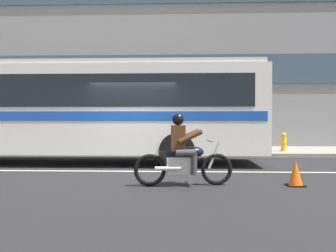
# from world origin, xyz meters

# --- Properties ---
(ground_plane) EXTENTS (60.00, 60.00, 0.00)m
(ground_plane) POSITION_xyz_m (0.00, 0.00, 0.00)
(ground_plane) COLOR black
(sidewalk_curb) EXTENTS (28.00, 3.80, 0.15)m
(sidewalk_curb) POSITION_xyz_m (0.00, 5.10, 0.07)
(sidewalk_curb) COLOR gray
(sidewalk_curb) RESTS_ON ground_plane
(lane_center_stripe) EXTENTS (26.60, 0.14, 0.01)m
(lane_center_stripe) POSITION_xyz_m (0.00, -0.60, 0.00)
(lane_center_stripe) COLOR silver
(lane_center_stripe) RESTS_ON ground_plane
(office_building_facade) EXTENTS (28.00, 0.89, 11.03)m
(office_building_facade) POSITION_xyz_m (0.00, 7.39, 5.52)
(office_building_facade) COLOR gray
(office_building_facade) RESTS_ON ground_plane
(transit_bus) EXTENTS (12.03, 2.65, 3.22)m
(transit_bus) POSITION_xyz_m (-2.01, 1.19, 1.88)
(transit_bus) COLOR white
(transit_bus) RESTS_ON ground_plane
(motorcycle_with_rider) EXTENTS (2.14, 0.67, 1.56)m
(motorcycle_with_rider) POSITION_xyz_m (1.47, -2.68, 0.66)
(motorcycle_with_rider) COLOR black
(motorcycle_with_rider) RESTS_ON ground_plane
(fire_hydrant) EXTENTS (0.22, 0.30, 0.75)m
(fire_hydrant) POSITION_xyz_m (5.54, 4.29, 0.52)
(fire_hydrant) COLOR gold
(fire_hydrant) RESTS_ON sidewalk_curb
(traffic_cone) EXTENTS (0.36, 0.36, 0.55)m
(traffic_cone) POSITION_xyz_m (3.89, -2.62, 0.26)
(traffic_cone) COLOR #EA590F
(traffic_cone) RESTS_ON ground_plane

